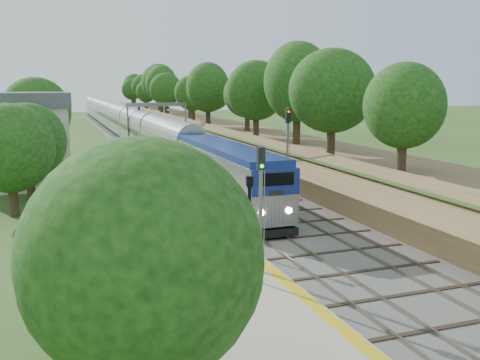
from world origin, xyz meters
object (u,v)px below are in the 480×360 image
object	(u,v)px
train	(121,123)
lamppost_far	(219,208)
signal_platform	(261,195)
lamppost_mid	(249,234)
signal_gantry	(157,113)
station_building	(18,140)
signal_farside	(288,141)

from	to	relation	value
train	lamppost_far	size ratio (longest dim) A/B	33.54
lamppost_far	signal_platform	size ratio (longest dim) A/B	0.71
lamppost_mid	signal_gantry	bearing A→B (deg)	83.34
train	lamppost_mid	bearing A→B (deg)	-92.92
signal_gantry	lamppost_mid	distance (m)	53.18
lamppost_far	signal_platform	distance (m)	5.44
station_building	train	distance (m)	46.68
station_building	signal_gantry	bearing A→B (deg)	56.62
lamppost_mid	signal_farside	distance (m)	20.49
train	signal_platform	distance (m)	71.63
lamppost_far	lamppost_mid	bearing A→B (deg)	-94.52
signal_gantry	signal_farside	xyz separation A→B (m)	(3.73, -34.91, -0.58)
train	signal_farside	size ratio (longest dim) A/B	20.05
train	lamppost_mid	distance (m)	72.36
signal_platform	signal_farside	size ratio (longest dim) A/B	0.84
lamppost_mid	signal_farside	size ratio (longest dim) A/B	0.67
station_building	train	size ratio (longest dim) A/B	0.06
signal_gantry	signal_platform	distance (m)	52.33
lamppost_far	signal_farside	bearing A→B (deg)	51.80
signal_platform	signal_gantry	bearing A→B (deg)	84.11
signal_platform	signal_farside	xyz separation A→B (m)	(9.10, 17.14, 0.36)
lamppost_mid	signal_farside	world-z (taller)	signal_farside
station_building	lamppost_mid	world-z (taller)	station_building
signal_gantry	signal_platform	world-z (taller)	signal_gantry
signal_gantry	train	world-z (taller)	signal_gantry
signal_platform	signal_farside	world-z (taller)	signal_farside
lamppost_mid	lamppost_far	world-z (taller)	lamppost_mid
station_building	signal_gantry	world-z (taller)	station_building
train	signal_farside	xyz separation A→B (m)	(6.20, -54.42, 2.07)
lamppost_far	signal_platform	world-z (taller)	signal_platform
station_building	lamppost_far	bearing A→B (deg)	-63.82
station_building	train	xyz separation A→B (m)	(14.00, 44.49, -1.92)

